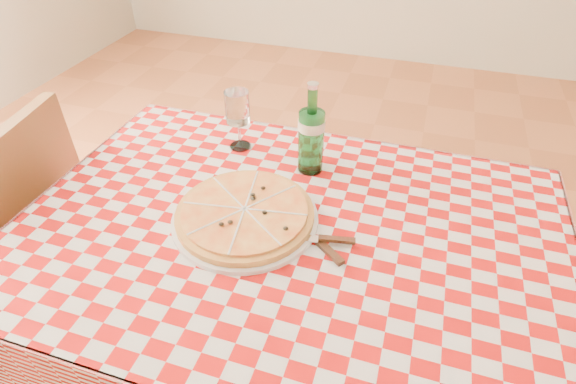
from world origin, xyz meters
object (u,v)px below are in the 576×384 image
at_px(water_bottle, 311,129).
at_px(chair_far, 24,231).
at_px(pizza_plate, 245,213).
at_px(wine_glass, 238,120).
at_px(dining_table, 288,257).

bearing_deg(water_bottle, chair_far, -162.58).
bearing_deg(pizza_plate, wine_glass, 114.47).
bearing_deg(chair_far, wine_glass, -162.44).
xyz_separation_m(chair_far, water_bottle, (0.85, 0.27, 0.37)).
bearing_deg(chair_far, dining_table, 171.96).
height_order(dining_table, wine_glass, wine_glass).
distance_m(chair_far, water_bottle, 0.97).
bearing_deg(pizza_plate, water_bottle, 69.88).
distance_m(dining_table, pizza_plate, 0.16).
distance_m(water_bottle, wine_glass, 0.24).
bearing_deg(wine_glass, chair_far, -153.20).
bearing_deg(chair_far, water_bottle, -171.81).
height_order(chair_far, water_bottle, water_bottle).
bearing_deg(wine_glass, dining_table, -50.37).
bearing_deg(dining_table, chair_far, -178.81).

